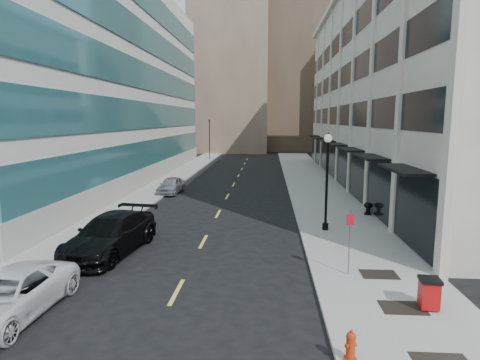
# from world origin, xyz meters

# --- Properties ---
(ground) EXTENTS (160.00, 160.00, 0.00)m
(ground) POSITION_xyz_m (0.00, 0.00, 0.00)
(ground) COLOR black
(ground) RESTS_ON ground
(sidewalk_right) EXTENTS (5.00, 80.00, 0.15)m
(sidewalk_right) POSITION_xyz_m (7.50, 20.00, 0.07)
(sidewalk_right) COLOR #9A988C
(sidewalk_right) RESTS_ON ground
(sidewalk_left) EXTENTS (3.00, 80.00, 0.15)m
(sidewalk_left) POSITION_xyz_m (-6.50, 20.00, 0.07)
(sidewalk_left) COLOR #9A988C
(sidewalk_left) RESTS_ON ground
(building_right) EXTENTS (15.30, 46.50, 18.25)m
(building_right) POSITION_xyz_m (16.94, 26.99, 8.99)
(building_right) COLOR beige
(building_right) RESTS_ON ground
(building_left) EXTENTS (16.14, 46.00, 20.00)m
(building_left) POSITION_xyz_m (-15.95, 27.00, 9.99)
(building_left) COLOR beige
(building_left) RESTS_ON ground
(skyline_tan_near) EXTENTS (14.00, 18.00, 28.00)m
(skyline_tan_near) POSITION_xyz_m (-4.00, 68.00, 14.00)
(skyline_tan_near) COLOR #877158
(skyline_tan_near) RESTS_ON ground
(skyline_brown) EXTENTS (12.00, 16.00, 34.00)m
(skyline_brown) POSITION_xyz_m (8.00, 72.00, 17.00)
(skyline_brown) COLOR brown
(skyline_brown) RESTS_ON ground
(skyline_tan_far) EXTENTS (12.00, 14.00, 22.00)m
(skyline_tan_far) POSITION_xyz_m (-14.00, 78.00, 11.00)
(skyline_tan_far) COLOR #877158
(skyline_tan_far) RESTS_ON ground
(skyline_stone) EXTENTS (10.00, 14.00, 20.00)m
(skyline_stone) POSITION_xyz_m (18.00, 66.00, 10.00)
(skyline_stone) COLOR beige
(skyline_stone) RESTS_ON ground
(grate_mid) EXTENTS (1.40, 1.00, 0.01)m
(grate_mid) POSITION_xyz_m (7.60, 1.00, 0.15)
(grate_mid) COLOR black
(grate_mid) RESTS_ON sidewalk_right
(grate_far) EXTENTS (1.40, 1.00, 0.01)m
(grate_far) POSITION_xyz_m (7.60, 3.80, 0.15)
(grate_far) COLOR black
(grate_far) RESTS_ON sidewalk_right
(road_centerline) EXTENTS (0.15, 68.20, 0.01)m
(road_centerline) POSITION_xyz_m (0.00, 17.00, 0.01)
(road_centerline) COLOR #D8CC4C
(road_centerline) RESTS_ON ground
(traffic_signal) EXTENTS (0.66, 0.66, 6.98)m
(traffic_signal) POSITION_xyz_m (-5.50, 48.00, 5.72)
(traffic_signal) COLOR black
(traffic_signal) RESTS_ON ground
(car_white_van) EXTENTS (2.58, 5.24, 1.43)m
(car_white_van) POSITION_xyz_m (-4.80, -0.23, 0.72)
(car_white_van) COLOR white
(car_white_van) RESTS_ON ground
(car_black_pickup) EXTENTS (3.28, 6.38, 1.77)m
(car_black_pickup) POSITION_xyz_m (-3.98, 6.00, 0.88)
(car_black_pickup) COLOR black
(car_black_pickup) RESTS_ON ground
(car_silver_sedan) EXTENTS (1.87, 4.10, 1.36)m
(car_silver_sedan) POSITION_xyz_m (-4.80, 21.00, 0.68)
(car_silver_sedan) COLOR #96979E
(car_silver_sedan) RESTS_ON ground
(fire_hydrant) EXTENTS (0.33, 0.33, 0.82)m
(fire_hydrant) POSITION_xyz_m (5.34, -2.00, 0.55)
(fire_hydrant) COLOR red
(fire_hydrant) RESTS_ON sidewalk_right
(trash_bin) EXTENTS (0.68, 0.73, 1.02)m
(trash_bin) POSITION_xyz_m (8.39, 1.00, 0.70)
(trash_bin) COLOR #AA0B0C
(trash_bin) RESTS_ON sidewalk_right
(lamppost) EXTENTS (0.44, 0.44, 5.34)m
(lamppost) POSITION_xyz_m (6.40, 10.14, 3.28)
(lamppost) COLOR black
(lamppost) RESTS_ON sidewalk_right
(sign_post) EXTENTS (0.30, 0.11, 2.56)m
(sign_post) POSITION_xyz_m (6.40, 3.74, 1.79)
(sign_post) COLOR slate
(sign_post) RESTS_ON sidewalk_right
(urn_planter) EXTENTS (0.57, 0.57, 0.79)m
(urn_planter) POSITION_xyz_m (9.60, 13.88, 0.63)
(urn_planter) COLOR black
(urn_planter) RESTS_ON sidewalk_right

